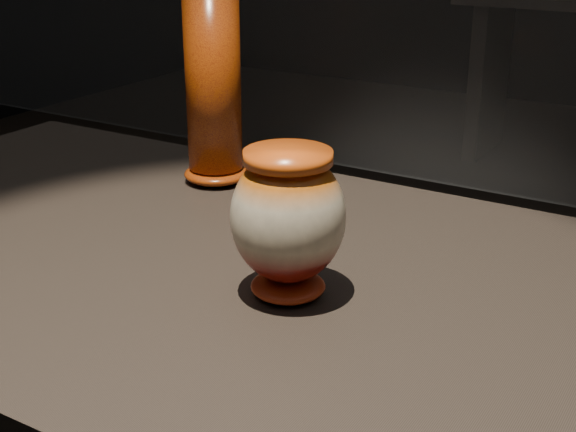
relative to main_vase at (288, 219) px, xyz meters
The scene contains 2 objects.
main_vase is the anchor object (origin of this frame).
tall_vase 0.45m from the main_vase, 137.22° to the left, with size 0.13×0.13×0.35m.
Camera 1 is at (0.34, -0.80, 1.35)m, focal length 50.00 mm.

